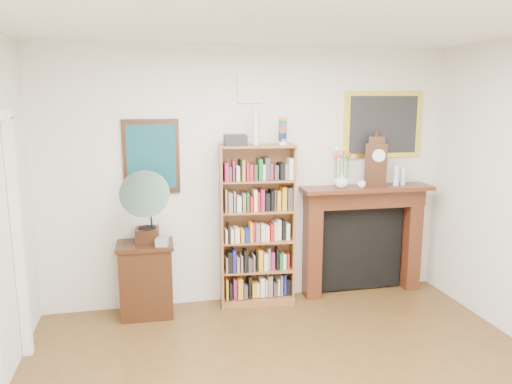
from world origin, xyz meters
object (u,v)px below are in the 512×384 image
mantel_clock (376,162)px  teacup (362,184)px  fireplace (363,229)px  bottle_right (403,176)px  side_cabinet (146,279)px  cd_stack (162,242)px  bottle_left (396,175)px  gramophone (146,203)px  flower_vase (341,180)px  bookshelf (257,217)px

mantel_clock → teacup: (-0.21, -0.10, -0.23)m
fireplace → bottle_right: (0.45, -0.06, 0.62)m
side_cabinet → bottle_right: bottle_right is taller
cd_stack → mantel_clock: 2.51m
teacup → bottle_right: bottle_right is taller
fireplace → bottle_left: size_ratio=6.31×
mantel_clock → fireplace: bearing=-174.6°
cd_stack → gramophone: bearing=163.2°
gramophone → bottle_right: bearing=5.7°
mantel_clock → bottle_left: mantel_clock is taller
cd_stack → bottle_left: bearing=3.5°
mantel_clock → flower_vase: bearing=-151.6°
side_cabinet → fireplace: (2.46, 0.12, 0.37)m
cd_stack → teacup: size_ratio=1.28×
side_cabinet → flower_vase: (2.15, 0.05, 0.96)m
gramophone → bottle_right: (2.88, 0.14, 0.15)m
cd_stack → flower_vase: flower_vase is taller
fireplace → flower_vase: bearing=-166.4°
fireplace → mantel_clock: mantel_clock is taller
side_cabinet → bottle_right: size_ratio=3.91×
side_cabinet → gramophone: gramophone is taller
mantel_clock → teacup: 0.33m
bottle_right → side_cabinet: bearing=-178.7°
bookshelf → mantel_clock: 1.48m
fireplace → side_cabinet: bearing=-176.1°
bookshelf → bottle_left: bookshelf is taller
cd_stack → bottle_right: bottle_right is taller
teacup → mantel_clock: bearing=25.2°
flower_vase → bottle_right: bearing=1.0°
flower_vase → bottle_left: size_ratio=0.68×
bookshelf → fireplace: size_ratio=1.34×
fireplace → gramophone: (-2.43, -0.20, 0.47)m
gramophone → teacup: size_ratio=8.37×
bottle_left → bottle_right: size_ratio=1.20×
bookshelf → gramophone: 1.20m
teacup → cd_stack: bearing=-177.3°
bottle_right → gramophone: bearing=-177.2°
side_cabinet → bottle_left: 2.98m
cd_stack → teacup: (2.19, 0.10, 0.49)m
fireplace → mantel_clock: size_ratio=2.71×
teacup → bottle_left: size_ratio=0.39×
side_cabinet → gramophone: 0.84m
gramophone → bottle_right: size_ratio=3.92×
side_cabinet → cd_stack: cd_stack is taller
mantel_clock → bottle_left: 0.28m
bottle_right → teacup: bearing=-171.7°
side_cabinet → cd_stack: 0.48m
gramophone → bottle_left: 2.79m
flower_vase → gramophone: bearing=-176.6°
gramophone → mantel_clock: size_ratio=1.40×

